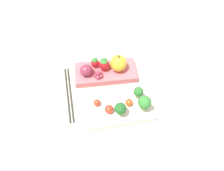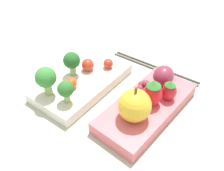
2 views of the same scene
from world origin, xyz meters
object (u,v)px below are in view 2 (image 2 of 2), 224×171
Objects in this scene: cherry_tomato_0 at (88,65)px; chopsticks_pair at (154,67)px; cherry_tomato_1 at (71,83)px; grape_cluster at (145,87)px; plum at (163,76)px; broccoli_floret_0 at (46,78)px; bento_box_fruit at (146,108)px; broccoli_floret_2 at (66,90)px; bento_box_savoury at (81,83)px; strawberry_0 at (153,93)px; strawberry_1 at (169,90)px; broccoli_floret_1 at (72,61)px; apple at (135,105)px; cherry_tomato_2 at (108,64)px.

chopsticks_pair is at bearing -42.37° from cherry_tomato_0.
cherry_tomato_1 is 0.14m from grape_cluster.
broccoli_floret_0 is at bearing 131.18° from plum.
bento_box_fruit is 4.79× the size of broccoli_floret_2.
chopsticks_pair is at bearing -33.16° from bento_box_savoury.
strawberry_1 is at bearing -34.24° from strawberry_0.
cherry_tomato_0 is at bearing -7.77° from broccoli_floret_0.
strawberry_1 is (0.11, -0.15, -0.01)m from broccoli_floret_2.
broccoli_floret_2 is at bearing 121.11° from strawberry_0.
strawberry_1 is (0.04, -0.19, -0.01)m from broccoli_floret_1.
apple is at bearing 159.33° from strawberry_1.
broccoli_floret_2 is 1.05× the size of plum.
bento_box_savoury is 0.16m from strawberry_0.
broccoli_floret_2 is at bearing 179.17° from cherry_tomato_2.
cherry_tomato_0 is at bearing 137.63° from chopsticks_pair.
bento_box_fruit is 4.18× the size of broccoli_floret_1.
broccoli_floret_2 is 0.15m from grape_cluster.
chopsticks_pair is at bearing -27.79° from cherry_tomato_1.
grape_cluster is 0.15× the size of chopsticks_pair.
strawberry_0 is 0.06m from plum.
cherry_tomato_1 is (-0.06, -0.01, -0.00)m from cherry_tomato_0.
bento_box_fruit is 0.15m from cherry_tomato_1.
apple is 0.31× the size of chopsticks_pair.
broccoli_floret_0 is at bearing 162.63° from bento_box_savoury.
broccoli_floret_2 is at bearing -146.80° from broccoli_floret_1.
bento_box_savoury is 0.13m from grape_cluster.
grape_cluster reaches higher than chopsticks_pair.
bento_box_savoury is at bearing 107.73° from grape_cluster.
cherry_tomato_1 is 0.14m from apple.
broccoli_floret_2 is at bearing 160.71° from chopsticks_pair.
apple is 0.08m from strawberry_1.
cherry_tomato_0 reaches higher than bento_box_savoury.
cherry_tomato_0 is (0.03, 0.01, 0.02)m from bento_box_savoury.
strawberry_1 is (0.03, -0.02, -0.01)m from strawberry_0.
bento_box_savoury is at bearing 103.99° from strawberry_1.
cherry_tomato_1 reaches higher than cherry_tomato_2.
broccoli_floret_0 reaches higher than chopsticks_pair.
strawberry_0 is at bearing -96.57° from cherry_tomato_0.
apple is at bearing -113.46° from cherry_tomato_0.
broccoli_floret_2 is 0.13m from cherry_tomato_2.
broccoli_floret_0 is 1.14× the size of broccoli_floret_1.
cherry_tomato_1 reaches higher than bento_box_fruit.
apple reaches higher than bento_box_fruit.
cherry_tomato_0 is at bearing 93.11° from strawberry_1.
plum is 0.04m from grape_cluster.
broccoli_floret_1 is (-0.01, 0.17, 0.04)m from bento_box_fruit.
chopsticks_pair is (0.21, -0.07, -0.05)m from broccoli_floret_2.
apple is 0.05m from strawberry_0.
cherry_tomato_1 is at bearing 113.42° from strawberry_1.
broccoli_floret_0 is at bearing 147.89° from cherry_tomato_1.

